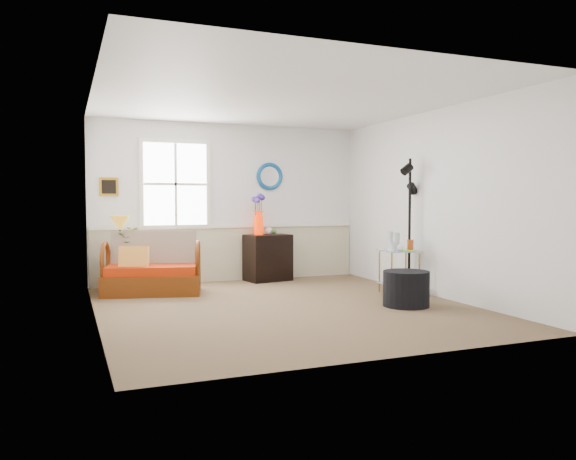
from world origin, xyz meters
name	(u,v)px	position (x,y,z in m)	size (l,w,h in m)	color
floor	(284,307)	(0.00, 0.00, 0.00)	(4.50, 5.00, 0.01)	brown
ceiling	(284,99)	(0.00, 0.00, 2.60)	(4.50, 5.00, 0.01)	white
walls	(284,204)	(0.00, 0.00, 1.30)	(4.51, 5.01, 2.60)	white
wainscot	(230,254)	(0.00, 2.48, 0.45)	(4.46, 0.02, 0.90)	beige
chair_rail	(230,226)	(0.00, 2.47, 0.92)	(4.46, 0.04, 0.06)	white
window	(176,184)	(-0.90, 2.47, 1.60)	(1.14, 0.06, 1.44)	white
picture	(109,187)	(-1.92, 2.48, 1.55)	(0.28, 0.03, 0.28)	#C48A19
mirror	(269,176)	(0.70, 2.48, 1.75)	(0.47, 0.47, 0.07)	#106DAC
loveseat	(152,263)	(-1.40, 1.63, 0.44)	(1.35, 0.77, 0.88)	#702C07
throw_pillow	(134,261)	(-1.66, 1.56, 0.49)	(0.41, 0.10, 0.41)	orange
lamp_stand	(120,270)	(-1.80, 2.15, 0.30)	(0.33, 0.33, 0.59)	black
table_lamp	(120,233)	(-1.79, 2.11, 0.85)	(0.29, 0.29, 0.52)	#B7861F
potted_plant	(129,241)	(-1.68, 2.08, 0.73)	(0.32, 0.36, 0.28)	#406F32
cabinet	(268,258)	(0.59, 2.26, 0.39)	(0.72, 0.46, 0.77)	black
flower_vase	(259,215)	(0.43, 2.27, 1.10)	(0.19, 0.19, 0.66)	red
side_table	(399,272)	(1.90, 0.31, 0.32)	(0.50, 0.50, 0.63)	#B88029
tabletop_items	(402,241)	(1.91, 0.28, 0.76)	(0.44, 0.44, 0.26)	silver
floor_lamp	(409,226)	(2.10, 0.37, 0.97)	(0.28, 0.28, 1.95)	black
ottoman	(406,289)	(1.45, -0.54, 0.22)	(0.58, 0.58, 0.45)	black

